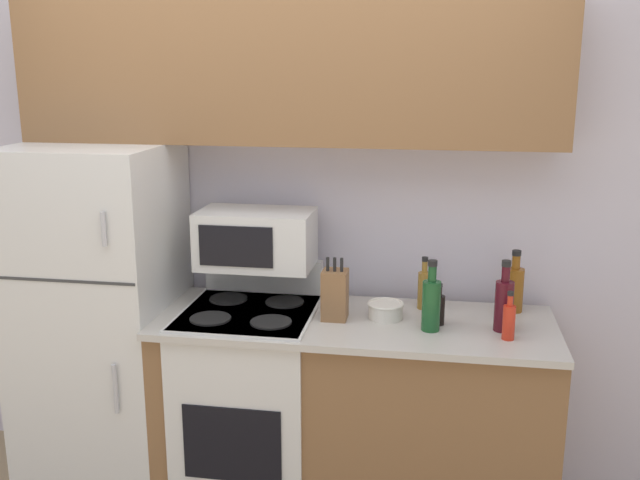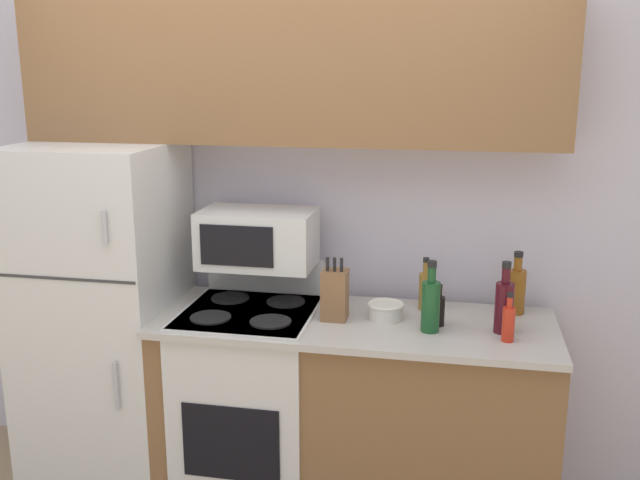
# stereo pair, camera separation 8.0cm
# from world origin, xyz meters

# --- Properties ---
(wall_back) EXTENTS (8.00, 0.05, 2.55)m
(wall_back) POSITION_xyz_m (0.00, 0.69, 1.27)
(wall_back) COLOR silver
(wall_back) RESTS_ON ground_plane
(lower_cabinets) EXTENTS (1.71, 0.65, 0.92)m
(lower_cabinets) POSITION_xyz_m (0.34, 0.30, 0.46)
(lower_cabinets) COLOR brown
(lower_cabinets) RESTS_ON ground_plane
(refrigerator) EXTENTS (0.68, 0.68, 1.65)m
(refrigerator) POSITION_xyz_m (-0.86, 0.33, 0.83)
(refrigerator) COLOR silver
(refrigerator) RESTS_ON ground_plane
(upper_cabinets) EXTENTS (2.39, 0.30, 0.66)m
(upper_cabinets) POSITION_xyz_m (0.00, 0.52, 1.98)
(upper_cabinets) COLOR brown
(upper_cabinets) RESTS_ON refrigerator
(stove) EXTENTS (0.59, 0.63, 1.09)m
(stove) POSITION_xyz_m (-0.13, 0.29, 0.48)
(stove) COLOR silver
(stove) RESTS_ON ground_plane
(microwave) EXTENTS (0.52, 0.31, 0.26)m
(microwave) POSITION_xyz_m (-0.13, 0.43, 1.23)
(microwave) COLOR silver
(microwave) RESTS_ON stove
(knife_block) EXTENTS (0.11, 0.11, 0.28)m
(knife_block) POSITION_xyz_m (0.25, 0.28, 1.03)
(knife_block) COLOR brown
(knife_block) RESTS_ON lower_cabinets
(bowl) EXTENTS (0.16, 0.16, 0.07)m
(bowl) POSITION_xyz_m (0.47, 0.32, 0.96)
(bowl) COLOR silver
(bowl) RESTS_ON lower_cabinets
(bottle_soy_sauce) EXTENTS (0.05, 0.05, 0.18)m
(bottle_soy_sauce) POSITION_xyz_m (0.70, 0.29, 0.99)
(bottle_soy_sauce) COLOR black
(bottle_soy_sauce) RESTS_ON lower_cabinets
(bottle_wine_green) EXTENTS (0.08, 0.08, 0.30)m
(bottle_wine_green) POSITION_xyz_m (0.66, 0.21, 1.04)
(bottle_wine_green) COLOR #194C23
(bottle_wine_green) RESTS_ON lower_cabinets
(bottle_hot_sauce) EXTENTS (0.05, 0.05, 0.20)m
(bottle_hot_sauce) POSITION_xyz_m (0.97, 0.16, 1.00)
(bottle_hot_sauce) COLOR red
(bottle_hot_sauce) RESTS_ON lower_cabinets
(bottle_vinegar) EXTENTS (0.06, 0.06, 0.24)m
(bottle_vinegar) POSITION_xyz_m (0.63, 0.48, 1.02)
(bottle_vinegar) COLOR olive
(bottle_vinegar) RESTS_ON lower_cabinets
(bottle_wine_red) EXTENTS (0.08, 0.08, 0.30)m
(bottle_wine_red) POSITION_xyz_m (0.96, 0.26, 1.04)
(bottle_wine_red) COLOR #470F19
(bottle_wine_red) RESTS_ON lower_cabinets
(bottle_whiskey) EXTENTS (0.08, 0.08, 0.28)m
(bottle_whiskey) POSITION_xyz_m (1.02, 0.51, 1.03)
(bottle_whiskey) COLOR brown
(bottle_whiskey) RESTS_ON lower_cabinets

